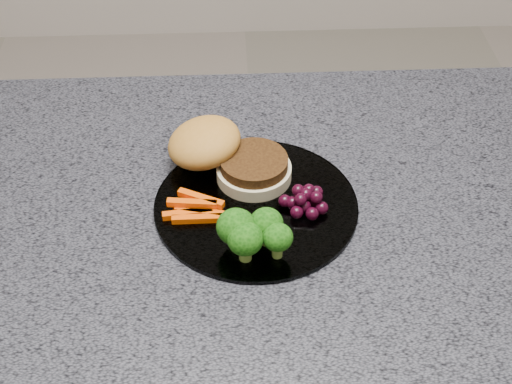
# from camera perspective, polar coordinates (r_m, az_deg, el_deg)

# --- Properties ---
(countertop) EXTENTS (1.20, 0.60, 0.04)m
(countertop) POSITION_cam_1_polar(r_m,az_deg,el_deg) (0.93, 2.66, -1.65)
(countertop) COLOR #474851
(countertop) RESTS_ON island_cabinet
(plate) EXTENTS (0.26, 0.26, 0.01)m
(plate) POSITION_cam_1_polar(r_m,az_deg,el_deg) (0.91, -0.00, -1.07)
(plate) COLOR white
(plate) RESTS_ON countertop
(burger) EXTENTS (0.18, 0.15, 0.05)m
(burger) POSITION_cam_1_polar(r_m,az_deg,el_deg) (0.95, -2.76, 3.03)
(burger) COLOR beige
(burger) RESTS_ON plate
(carrot_sticks) EXTENTS (0.08, 0.05, 0.02)m
(carrot_sticks) POSITION_cam_1_polar(r_m,az_deg,el_deg) (0.89, -4.84, -1.33)
(carrot_sticks) COLOR #E34903
(carrot_sticks) RESTS_ON plate
(broccoli) EXTENTS (0.09, 0.07, 0.06)m
(broccoli) POSITION_cam_1_polar(r_m,az_deg,el_deg) (0.83, -0.32, -3.19)
(broccoli) COLOR olive
(broccoli) RESTS_ON plate
(grape_bunch) EXTENTS (0.06, 0.06, 0.03)m
(grape_bunch) POSITION_cam_1_polar(r_m,az_deg,el_deg) (0.89, 3.98, -0.67)
(grape_bunch) COLOR black
(grape_bunch) RESTS_ON plate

